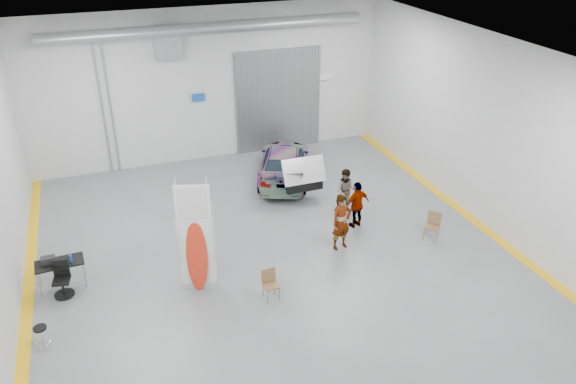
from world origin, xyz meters
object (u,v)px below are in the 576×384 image
object	(u,v)px
folding_chair_near	(271,290)
person_c	(357,204)
person_a	(341,222)
folding_chair_far	(431,232)
work_table	(56,263)
shop_stool	(42,338)
person_b	(346,191)
surfboard_display	(199,246)
sedan_car	(284,162)
office_chair	(62,281)

from	to	relation	value
folding_chair_near	person_c	bearing A→B (deg)	32.17
person_a	folding_chair_near	distance (m)	3.27
person_a	folding_chair_near	world-z (taller)	person_a
folding_chair_far	work_table	world-z (taller)	work_table
person_c	work_table	distance (m)	9.03
work_table	shop_stool	bearing A→B (deg)	-99.14
person_b	folding_chair_far	world-z (taller)	person_b
surfboard_display	folding_chair_far	size ratio (longest dim) A/B	3.75
sedan_car	person_c	xyz separation A→B (m)	(1.00, -4.14, 0.15)
folding_chair_near	office_chair	distance (m)	5.58
person_b	folding_chair_near	world-z (taller)	person_b
office_chair	person_c	bearing A→B (deg)	12.54
person_c	folding_chair_near	xyz separation A→B (m)	(-3.78, -2.59, -0.54)
sedan_car	folding_chair_near	xyz separation A→B (m)	(-2.77, -6.74, -0.39)
folding_chair_far	person_a	bearing A→B (deg)	-143.98
folding_chair_far	person_b	bearing A→B (deg)	171.73
work_table	office_chair	distance (m)	0.53
sedan_car	office_chair	xyz separation A→B (m)	(-7.95, -4.68, -0.21)
person_c	folding_chair_far	bearing A→B (deg)	126.37
surfboard_display	work_table	xyz separation A→B (m)	(-3.64, 1.35, -0.56)
surfboard_display	shop_stool	xyz separation A→B (m)	(-4.03, -1.06, -1.03)
sedan_car	surfboard_display	world-z (taller)	surfboard_display
surfboard_display	person_a	bearing A→B (deg)	23.67
folding_chair_far	sedan_car	bearing A→B (deg)	163.59
person_c	folding_chair_far	size ratio (longest dim) A/B	1.79
person_c	person_a	bearing A→B (deg)	30.14
person_a	surfboard_display	size ratio (longest dim) A/B	0.53
surfboard_display	folding_chair_near	distance (m)	2.24
work_table	sedan_car	bearing A→B (deg)	28.12
person_a	work_table	world-z (taller)	person_a
folding_chair_near	office_chair	size ratio (longest dim) A/B	0.84
shop_stool	person_c	bearing A→B (deg)	15.20
person_c	shop_stool	distance (m)	9.77
person_b	office_chair	size ratio (longest dim) A/B	1.57
shop_stool	folding_chair_far	bearing A→B (deg)	5.23
work_table	office_chair	world-z (taller)	work_table
sedan_car	folding_chair_far	xyz separation A→B (m)	(2.84, -5.67, -0.37)
person_b	folding_chair_far	bearing A→B (deg)	-31.72
sedan_car	person_a	xyz separation A→B (m)	(-0.01, -5.12, 0.25)
folding_chair_near	shop_stool	world-z (taller)	folding_chair_near
sedan_car	person_c	bearing A→B (deg)	126.41
person_b	office_chair	world-z (taller)	person_b
person_c	work_table	xyz separation A→B (m)	(-9.03, -0.15, -0.01)
person_c	office_chair	bearing A→B (deg)	-10.47
folding_chair_near	person_a	bearing A→B (deg)	28.00
surfboard_display	folding_chair_far	distance (m)	7.31
folding_chair_far	shop_stool	bearing A→B (deg)	-127.78
folding_chair_far	office_chair	size ratio (longest dim) A/B	0.90
folding_chair_far	shop_stool	size ratio (longest dim) A/B	1.39
person_a	person_b	size ratio (longest dim) A/B	1.14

